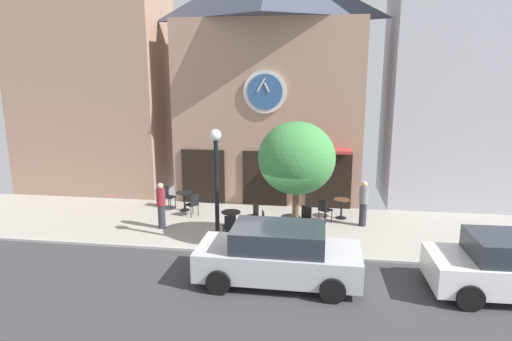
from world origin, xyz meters
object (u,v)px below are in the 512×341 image
at_px(cafe_table_leftmost, 291,223).
at_px(cafe_chair_by_entrance, 230,225).
at_px(cafe_chair_mid_row, 253,214).
at_px(pedestrian_maroon, 161,205).
at_px(cafe_chair_facing_wall, 324,208).
at_px(cafe_chair_left_end, 168,195).
at_px(pedestrian_grey, 363,203).
at_px(cafe_table_center_left, 184,198).
at_px(cafe_chair_corner, 266,222).
at_px(parked_car_silver, 278,255).
at_px(cafe_table_near_door, 342,206).
at_px(cafe_chair_right_end, 193,203).
at_px(cafe_table_near_curb, 231,218).
at_px(cafe_chair_near_tree, 305,217).
at_px(street_tree, 297,159).
at_px(street_lamp, 217,188).

height_order(cafe_table_leftmost, cafe_chair_by_entrance, cafe_chair_by_entrance).
height_order(cafe_chair_mid_row, pedestrian_maroon, pedestrian_maroon).
height_order(cafe_chair_facing_wall, pedestrian_maroon, pedestrian_maroon).
distance_m(cafe_chair_left_end, pedestrian_grey, 7.86).
distance_m(cafe_table_center_left, pedestrian_grey, 7.01).
bearing_deg(cafe_chair_corner, cafe_chair_by_entrance, -157.09).
xyz_separation_m(cafe_chair_by_entrance, pedestrian_grey, (4.50, 2.10, 0.33)).
xyz_separation_m(cafe_table_center_left, parked_car_silver, (4.32, -5.59, 0.23)).
xyz_separation_m(cafe_chair_mid_row, pedestrian_grey, (3.90, 0.85, 0.33)).
height_order(cafe_table_near_door, cafe_chair_mid_row, cafe_chair_mid_row).
bearing_deg(cafe_chair_right_end, parked_car_silver, -52.71).
height_order(cafe_table_near_curb, cafe_chair_near_tree, cafe_chair_near_tree).
distance_m(street_tree, cafe_table_near_door, 4.25).
bearing_deg(cafe_chair_right_end, cafe_table_near_curb, -39.46).
height_order(cafe_chair_facing_wall, parked_car_silver, parked_car_silver).
bearing_deg(cafe_table_leftmost, pedestrian_maroon, 176.41).
xyz_separation_m(street_lamp, cafe_chair_mid_row, (0.92, 1.67, -1.39)).
bearing_deg(cafe_chair_right_end, street_lamp, -59.33).
bearing_deg(cafe_chair_mid_row, cafe_chair_corner, -54.68).
height_order(cafe_table_center_left, cafe_chair_near_tree, cafe_chair_near_tree).
height_order(cafe_chair_right_end, cafe_chair_mid_row, same).
height_order(cafe_chair_by_entrance, cafe_chair_mid_row, same).
bearing_deg(street_tree, cafe_chair_by_entrance, 172.19).
bearing_deg(cafe_chair_facing_wall, cafe_chair_corner, -136.99).
bearing_deg(cafe_table_center_left, pedestrian_maroon, -95.26).
xyz_separation_m(cafe_table_near_curb, pedestrian_grey, (4.62, 1.30, 0.36)).
relative_size(cafe_table_leftmost, cafe_table_near_door, 0.99).
distance_m(cafe_chair_corner, pedestrian_grey, 3.74).
distance_m(cafe_table_leftmost, cafe_chair_right_end, 4.26).
xyz_separation_m(cafe_table_near_door, cafe_chair_by_entrance, (-3.77, -2.83, 0.03)).
height_order(street_lamp, cafe_table_center_left, street_lamp).
bearing_deg(cafe_chair_by_entrance, cafe_table_center_left, 130.17).
distance_m(cafe_table_leftmost, cafe_chair_corner, 0.83).
bearing_deg(cafe_chair_near_tree, cafe_chair_facing_wall, 59.25).
bearing_deg(street_tree, cafe_chair_left_end, 147.02).
bearing_deg(cafe_chair_facing_wall, street_tree, -109.64).
height_order(cafe_chair_mid_row, pedestrian_grey, pedestrian_grey).
relative_size(cafe_table_near_curb, cafe_chair_facing_wall, 0.82).
height_order(cafe_table_leftmost, cafe_chair_right_end, cafe_chair_right_end).
height_order(street_lamp, parked_car_silver, street_lamp).
height_order(cafe_table_near_curb, pedestrian_maroon, pedestrian_maroon).
bearing_deg(street_tree, cafe_chair_corner, 142.56).
relative_size(cafe_table_near_curb, cafe_chair_by_entrance, 0.82).
distance_m(cafe_table_center_left, cafe_chair_right_end, 0.83).
height_order(street_lamp, cafe_chair_mid_row, street_lamp).
distance_m(cafe_table_near_door, cafe_chair_left_end, 7.05).
bearing_deg(parked_car_silver, cafe_table_leftmost, 87.98).
distance_m(cafe_chair_left_end, cafe_chair_corner, 5.20).
relative_size(cafe_table_leftmost, cafe_chair_right_end, 0.83).
xyz_separation_m(cafe_table_leftmost, cafe_chair_facing_wall, (1.13, 1.78, 0.02)).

